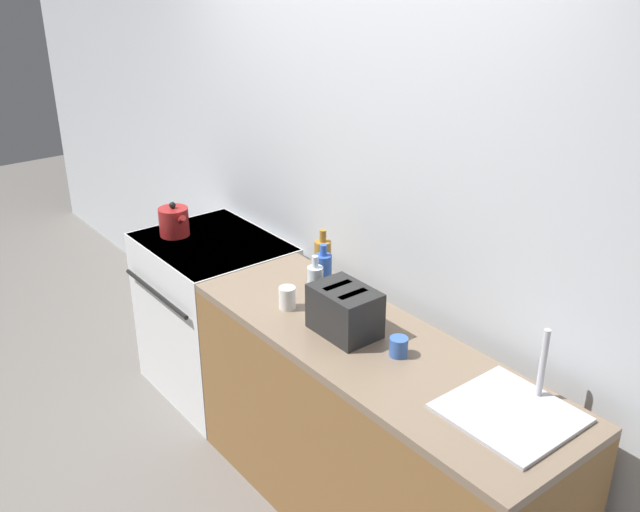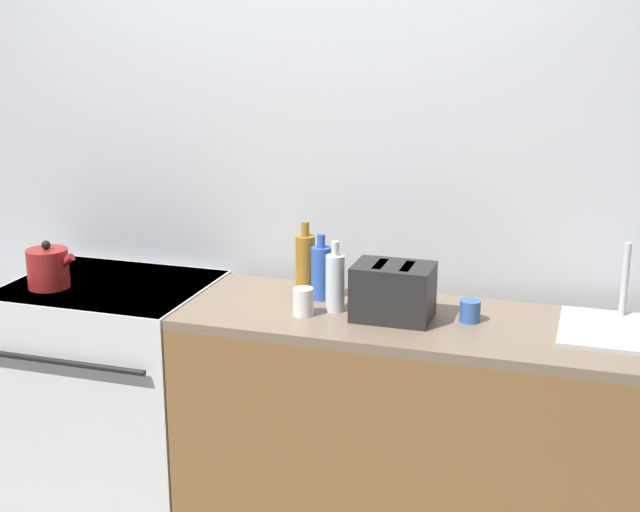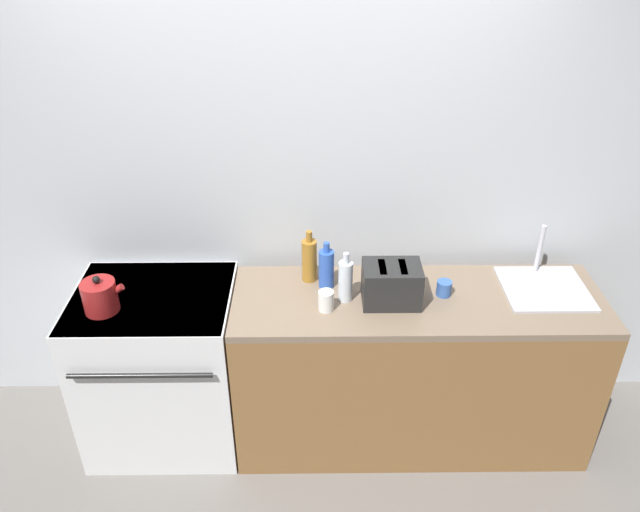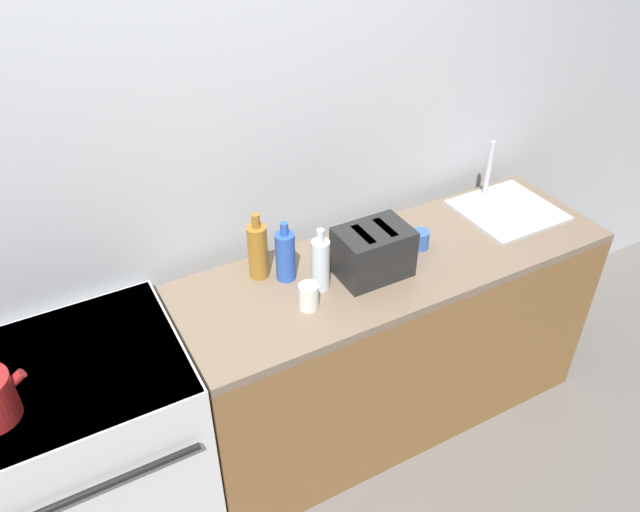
{
  "view_description": "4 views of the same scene",
  "coord_description": "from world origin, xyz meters",
  "px_view_note": "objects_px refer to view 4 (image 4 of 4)",
  "views": [
    {
      "loc": [
        2.46,
        -1.39,
        2.42
      ],
      "look_at": [
        0.23,
        0.36,
        1.14
      ],
      "focal_mm": 40.0,
      "sensor_mm": 36.0,
      "label": 1
    },
    {
      "loc": [
        1.17,
        -2.66,
        1.99
      ],
      "look_at": [
        0.21,
        0.34,
        1.1
      ],
      "focal_mm": 50.0,
      "sensor_mm": 36.0,
      "label": 2
    },
    {
      "loc": [
        0.14,
        -2.2,
        2.68
      ],
      "look_at": [
        0.17,
        0.38,
        1.11
      ],
      "focal_mm": 35.0,
      "sensor_mm": 36.0,
      "label": 3
    },
    {
      "loc": [
        -0.6,
        -1.33,
        2.41
      ],
      "look_at": [
        0.31,
        0.33,
        1.03
      ],
      "focal_mm": 35.0,
      "sensor_mm": 36.0,
      "label": 4
    }
  ],
  "objects_px": {
    "bottle_amber": "(258,251)",
    "cup_white": "(309,296)",
    "bottle_clear": "(321,264)",
    "stove": "(88,455)",
    "toaster": "(373,252)",
    "cup_blue": "(420,239)",
    "bottle_blue": "(285,255)"
  },
  "relations": [
    {
      "from": "stove",
      "to": "bottle_blue",
      "type": "bearing_deg",
      "value": 5.46
    },
    {
      "from": "bottle_amber",
      "to": "cup_white",
      "type": "bearing_deg",
      "value": -73.05
    },
    {
      "from": "bottle_clear",
      "to": "bottle_amber",
      "type": "bearing_deg",
      "value": 134.21
    },
    {
      "from": "stove",
      "to": "bottle_amber",
      "type": "bearing_deg",
      "value": 10.63
    },
    {
      "from": "toaster",
      "to": "bottle_blue",
      "type": "xyz_separation_m",
      "value": [
        -0.31,
        0.13,
        0.01
      ]
    },
    {
      "from": "bottle_blue",
      "to": "cup_white",
      "type": "relative_size",
      "value": 2.49
    },
    {
      "from": "bottle_clear",
      "to": "cup_white",
      "type": "relative_size",
      "value": 2.58
    },
    {
      "from": "bottle_clear",
      "to": "bottle_blue",
      "type": "bearing_deg",
      "value": 127.86
    },
    {
      "from": "toaster",
      "to": "bottle_clear",
      "type": "relative_size",
      "value": 1.06
    },
    {
      "from": "cup_blue",
      "to": "toaster",
      "type": "bearing_deg",
      "value": -169.13
    },
    {
      "from": "cup_white",
      "to": "bottle_clear",
      "type": "bearing_deg",
      "value": 41.24
    },
    {
      "from": "toaster",
      "to": "bottle_clear",
      "type": "height_order",
      "value": "bottle_clear"
    },
    {
      "from": "bottle_amber",
      "to": "cup_blue",
      "type": "relative_size",
      "value": 3.62
    },
    {
      "from": "stove",
      "to": "bottle_blue",
      "type": "distance_m",
      "value": 1.03
    },
    {
      "from": "toaster",
      "to": "cup_white",
      "type": "height_order",
      "value": "toaster"
    },
    {
      "from": "cup_white",
      "to": "toaster",
      "type": "bearing_deg",
      "value": 11.61
    },
    {
      "from": "stove",
      "to": "bottle_clear",
      "type": "xyz_separation_m",
      "value": [
        0.96,
        -0.03,
        0.56
      ]
    },
    {
      "from": "toaster",
      "to": "bottle_blue",
      "type": "bearing_deg",
      "value": 156.73
    },
    {
      "from": "bottle_blue",
      "to": "cup_white",
      "type": "distance_m",
      "value": 0.21
    },
    {
      "from": "bottle_amber",
      "to": "bottle_blue",
      "type": "height_order",
      "value": "bottle_amber"
    },
    {
      "from": "stove",
      "to": "bottle_clear",
      "type": "bearing_deg",
      "value": -1.92
    },
    {
      "from": "bottle_clear",
      "to": "cup_blue",
      "type": "height_order",
      "value": "bottle_clear"
    },
    {
      "from": "bottle_blue",
      "to": "toaster",
      "type": "bearing_deg",
      "value": -23.27
    },
    {
      "from": "bottle_amber",
      "to": "cup_white",
      "type": "relative_size",
      "value": 2.77
    },
    {
      "from": "toaster",
      "to": "cup_white",
      "type": "bearing_deg",
      "value": -168.39
    },
    {
      "from": "bottle_blue",
      "to": "cup_blue",
      "type": "bearing_deg",
      "value": -8.08
    },
    {
      "from": "cup_white",
      "to": "cup_blue",
      "type": "height_order",
      "value": "cup_white"
    },
    {
      "from": "bottle_blue",
      "to": "cup_blue",
      "type": "relative_size",
      "value": 3.26
    },
    {
      "from": "stove",
      "to": "bottle_clear",
      "type": "height_order",
      "value": "bottle_clear"
    },
    {
      "from": "stove",
      "to": "toaster",
      "type": "height_order",
      "value": "toaster"
    },
    {
      "from": "toaster",
      "to": "bottle_amber",
      "type": "height_order",
      "value": "bottle_amber"
    },
    {
      "from": "stove",
      "to": "cup_blue",
      "type": "bearing_deg",
      "value": 0.05
    }
  ]
}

